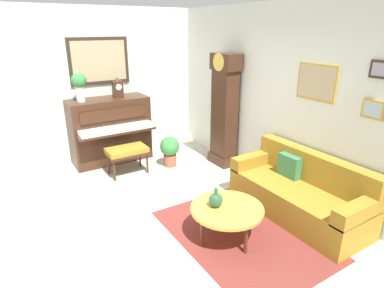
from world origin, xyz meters
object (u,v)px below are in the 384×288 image
Objects in this scene: mantel_clock at (118,88)px; flower_vase at (79,84)px; piano at (110,130)px; couch at (300,193)px; potted_plant at (170,149)px; green_jug at (216,200)px; piano_bench at (127,152)px; coffee_table at (227,210)px; grandfather_clock at (224,114)px.

mantel_clock is 0.66× the size of flower_vase.
mantel_clock is at bearing 89.37° from piano.
couch is 3.97m from flower_vase.
potted_plant is (0.82, 0.82, -0.29)m from piano.
green_jug is at bearing 13.64° from flower_vase.
piano_bench is at bearing -13.58° from mantel_clock.
coffee_table is 0.18m from green_jug.
piano_bench is 0.80m from potted_plant.
coffee_table is 3.27m from mantel_clock.
grandfather_clock is at bearing 53.89° from piano.
couch is 3.39× the size of potted_plant.
couch is at bearing 25.68° from piano.
mantel_clock is at bearing -178.90° from green_jug.
mantel_clock is at bearing -129.56° from grandfather_clock.
flower_vase is (-3.11, -0.84, 1.14)m from coffee_table.
green_jug reaches higher than coffee_table.
piano is 1.19m from potted_plant.
piano is 0.76× the size of couch.
piano_bench is 2.40m from coffee_table.
green_jug is at bearing -14.20° from potted_plant.
piano is at bearing -177.99° from piano_bench.
grandfather_clock is 2.00m from mantel_clock.
flower_vase is 1.94m from potted_plant.
piano is 3.14m from coffee_table.
grandfather_clock reaches higher than potted_plant.
potted_plant is at bearing -163.08° from couch.
couch reaches higher than potted_plant.
couch is 2.16× the size of coffee_table.
flower_vase is (-3.21, -2.01, 1.21)m from couch.
piano is 3.57m from couch.
mantel_clock reaches higher than potted_plant.
grandfather_clock is 3.50× the size of flower_vase.
flower_vase is (-1.25, -2.19, 0.56)m from grandfather_clock.
grandfather_clock reaches higher than mantel_clock.
mantel_clock is 1.47m from potted_plant.
flower_vase reaches higher than green_jug.
piano is at bearing -126.11° from grandfather_clock.
flower_vase is at bearing -119.74° from grandfather_clock.
coffee_table is 2.32× the size of mantel_clock.
piano is 0.71× the size of grandfather_clock.
grandfather_clock reaches higher than coffee_table.
coffee_table is at bearing 48.14° from green_jug.
grandfather_clock reaches higher than couch.
grandfather_clock is at bearing 140.58° from green_jug.
piano is at bearing -90.63° from mantel_clock.
couch is at bearing 81.67° from green_jug.
flower_vase reaches higher than piano.
flower_vase reaches higher than potted_plant.
flower_vase is at bearing -89.79° from piano.
mantel_clock reaches higher than piano_bench.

